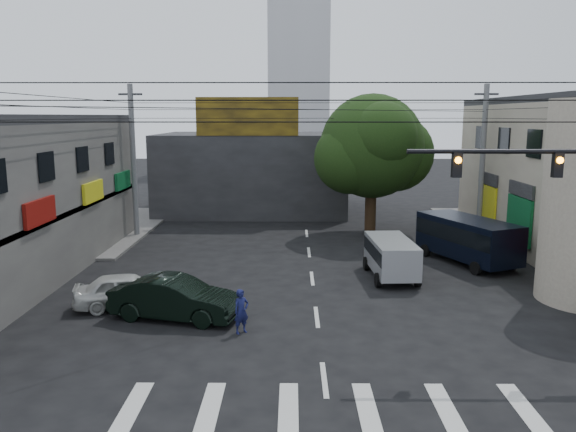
{
  "coord_description": "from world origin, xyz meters",
  "views": [
    {
      "loc": [
        -0.91,
        -17.78,
        7.34
      ],
      "look_at": [
        -1.08,
        4.0,
        3.45
      ],
      "focal_mm": 35.0,
      "sensor_mm": 36.0,
      "label": 1
    }
  ],
  "objects_px": {
    "silver_minivan": "(391,259)",
    "white_compact": "(127,290)",
    "dark_sedan": "(175,298)",
    "navy_van": "(467,241)",
    "utility_pole_far_right": "(482,162)",
    "traffic_officer": "(241,311)",
    "street_tree": "(372,147)",
    "utility_pole_far_left": "(134,162)"
  },
  "relations": [
    {
      "from": "silver_minivan",
      "to": "white_compact",
      "type": "bearing_deg",
      "value": 107.56
    },
    {
      "from": "dark_sedan",
      "to": "navy_van",
      "type": "relative_size",
      "value": 0.82
    },
    {
      "from": "utility_pole_far_right",
      "to": "navy_van",
      "type": "distance_m",
      "value": 7.52
    },
    {
      "from": "dark_sedan",
      "to": "traffic_officer",
      "type": "bearing_deg",
      "value": -104.7
    },
    {
      "from": "navy_van",
      "to": "street_tree",
      "type": "bearing_deg",
      "value": 5.59
    },
    {
      "from": "street_tree",
      "to": "utility_pole_far_right",
      "type": "xyz_separation_m",
      "value": [
        6.5,
        -1.0,
        -0.87
      ]
    },
    {
      "from": "street_tree",
      "to": "utility_pole_far_right",
      "type": "distance_m",
      "value": 6.63
    },
    {
      "from": "white_compact",
      "to": "dark_sedan",
      "type": "bearing_deg",
      "value": -134.6
    },
    {
      "from": "street_tree",
      "to": "dark_sedan",
      "type": "relative_size",
      "value": 1.75
    },
    {
      "from": "white_compact",
      "to": "silver_minivan",
      "type": "xyz_separation_m",
      "value": [
        10.91,
        4.11,
        0.21
      ]
    },
    {
      "from": "white_compact",
      "to": "navy_van",
      "type": "relative_size",
      "value": 0.7
    },
    {
      "from": "street_tree",
      "to": "utility_pole_far_left",
      "type": "xyz_separation_m",
      "value": [
        -14.5,
        -1.0,
        -0.87
      ]
    },
    {
      "from": "street_tree",
      "to": "dark_sedan",
      "type": "distance_m",
      "value": 18.36
    },
    {
      "from": "traffic_officer",
      "to": "street_tree",
      "type": "bearing_deg",
      "value": 32.29
    },
    {
      "from": "dark_sedan",
      "to": "traffic_officer",
      "type": "xyz_separation_m",
      "value": [
        2.55,
        -1.35,
        -0.01
      ]
    },
    {
      "from": "navy_van",
      "to": "traffic_officer",
      "type": "bearing_deg",
      "value": 108.57
    },
    {
      "from": "silver_minivan",
      "to": "utility_pole_far_left",
      "type": "bearing_deg",
      "value": 54.86
    },
    {
      "from": "white_compact",
      "to": "silver_minivan",
      "type": "relative_size",
      "value": 1.0
    },
    {
      "from": "street_tree",
      "to": "utility_pole_far_right",
      "type": "height_order",
      "value": "utility_pole_far_right"
    },
    {
      "from": "utility_pole_far_right",
      "to": "silver_minivan",
      "type": "distance_m",
      "value": 11.81
    },
    {
      "from": "navy_van",
      "to": "traffic_officer",
      "type": "height_order",
      "value": "navy_van"
    },
    {
      "from": "street_tree",
      "to": "dark_sedan",
      "type": "height_order",
      "value": "street_tree"
    },
    {
      "from": "utility_pole_far_right",
      "to": "white_compact",
      "type": "distance_m",
      "value": 22.36
    },
    {
      "from": "utility_pole_far_left",
      "to": "utility_pole_far_right",
      "type": "distance_m",
      "value": 21.0
    },
    {
      "from": "dark_sedan",
      "to": "navy_van",
      "type": "distance_m",
      "value": 15.37
    },
    {
      "from": "street_tree",
      "to": "dark_sedan",
      "type": "xyz_separation_m",
      "value": [
        -9.19,
        -15.19,
        -4.69
      ]
    },
    {
      "from": "utility_pole_far_left",
      "to": "silver_minivan",
      "type": "height_order",
      "value": "utility_pole_far_left"
    },
    {
      "from": "utility_pole_far_left",
      "to": "navy_van",
      "type": "bearing_deg",
      "value": -18.48
    },
    {
      "from": "utility_pole_far_right",
      "to": "navy_van",
      "type": "height_order",
      "value": "utility_pole_far_right"
    },
    {
      "from": "dark_sedan",
      "to": "white_compact",
      "type": "xyz_separation_m",
      "value": [
        -2.11,
        1.24,
        -0.1
      ]
    },
    {
      "from": "utility_pole_far_left",
      "to": "traffic_officer",
      "type": "xyz_separation_m",
      "value": [
        7.85,
        -15.54,
        -3.83
      ]
    },
    {
      "from": "white_compact",
      "to": "silver_minivan",
      "type": "height_order",
      "value": "silver_minivan"
    },
    {
      "from": "street_tree",
      "to": "navy_van",
      "type": "relative_size",
      "value": 1.43
    },
    {
      "from": "utility_pole_far_left",
      "to": "white_compact",
      "type": "height_order",
      "value": "utility_pole_far_left"
    },
    {
      "from": "utility_pole_far_left",
      "to": "white_compact",
      "type": "bearing_deg",
      "value": -76.13
    },
    {
      "from": "navy_van",
      "to": "dark_sedan",
      "type": "bearing_deg",
      "value": 98.45
    },
    {
      "from": "silver_minivan",
      "to": "street_tree",
      "type": "bearing_deg",
      "value": -5.33
    },
    {
      "from": "navy_van",
      "to": "traffic_officer",
      "type": "xyz_separation_m",
      "value": [
        -10.55,
        -9.39,
        -0.37
      ]
    },
    {
      "from": "traffic_officer",
      "to": "silver_minivan",
      "type": "bearing_deg",
      "value": 11.13
    },
    {
      "from": "silver_minivan",
      "to": "traffic_officer",
      "type": "distance_m",
      "value": 9.16
    },
    {
      "from": "white_compact",
      "to": "navy_van",
      "type": "height_order",
      "value": "navy_van"
    },
    {
      "from": "traffic_officer",
      "to": "navy_van",
      "type": "bearing_deg",
      "value": 5.83
    }
  ]
}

